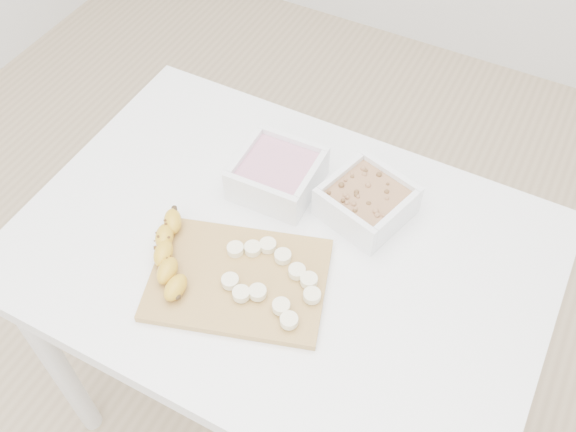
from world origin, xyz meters
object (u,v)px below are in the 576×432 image
at_px(bowl_yogurt, 277,173).
at_px(table, 281,275).
at_px(bowl_granola, 367,201).
at_px(cutting_board, 238,279).
at_px(banana, 170,256).

bearing_deg(bowl_yogurt, table, -59.58).
bearing_deg(bowl_granola, cutting_board, -118.74).
xyz_separation_m(bowl_granola, cutting_board, (-0.14, -0.25, -0.03)).
height_order(table, bowl_granola, bowl_granola).
bearing_deg(cutting_board, bowl_yogurt, 101.18).
relative_size(bowl_yogurt, banana, 0.84).
xyz_separation_m(table, bowl_yogurt, (-0.08, 0.13, 0.13)).
bearing_deg(table, banana, -140.18).
distance_m(table, bowl_yogurt, 0.20).
height_order(bowl_yogurt, banana, bowl_yogurt).
distance_m(bowl_granola, banana, 0.39).
bearing_deg(table, cutting_board, -106.48).
bearing_deg(bowl_granola, table, -125.91).
bearing_deg(table, bowl_granola, 54.09).
distance_m(bowl_yogurt, bowl_granola, 0.19).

